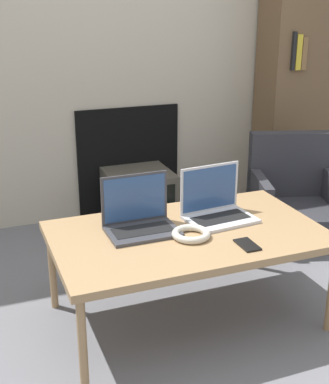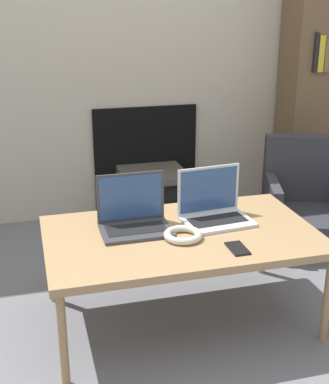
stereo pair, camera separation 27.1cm
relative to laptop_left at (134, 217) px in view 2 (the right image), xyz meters
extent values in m
plane|color=slate|center=(0.20, -0.49, -0.52)|extent=(14.00, 14.00, 0.00)
cube|color=#B7AD99|center=(0.20, 1.38, 0.78)|extent=(7.00, 0.06, 2.60)
cube|color=black|center=(0.37, 1.34, -0.13)|extent=(0.74, 0.03, 0.77)
cube|color=#9E7A51|center=(0.20, -0.10, -0.08)|extent=(1.25, 0.75, 0.04)
cylinder|color=#9E7A51|center=(-0.39, -0.44, -0.31)|extent=(0.04, 0.04, 0.43)
cylinder|color=#9E7A51|center=(0.79, -0.44, -0.31)|extent=(0.04, 0.04, 0.43)
cylinder|color=#9E7A51|center=(-0.39, 0.23, -0.31)|extent=(0.04, 0.04, 0.43)
cylinder|color=#9E7A51|center=(0.79, 0.23, -0.31)|extent=(0.04, 0.04, 0.43)
cube|color=#38383D|center=(0.00, -0.04, -0.05)|extent=(0.33, 0.23, 0.02)
cube|color=black|center=(0.00, -0.04, -0.04)|extent=(0.28, 0.13, 0.00)
cube|color=#38383D|center=(0.00, 0.07, 0.08)|extent=(0.33, 0.01, 0.24)
cube|color=#2D4C7F|center=(0.00, 0.06, 0.08)|extent=(0.30, 0.00, 0.21)
cube|color=silver|center=(0.40, -0.04, -0.05)|extent=(0.35, 0.26, 0.02)
cube|color=black|center=(0.40, -0.04, -0.04)|extent=(0.29, 0.15, 0.00)
cube|color=silver|center=(0.39, 0.07, 0.08)|extent=(0.32, 0.04, 0.24)
cube|color=#2D4C7F|center=(0.39, 0.06, 0.08)|extent=(0.30, 0.03, 0.21)
torus|color=beige|center=(0.19, -0.17, -0.04)|extent=(0.18, 0.18, 0.03)
cube|color=black|center=(0.38, -0.34, -0.05)|extent=(0.07, 0.13, 0.01)
cube|color=#4C473D|center=(0.37, 1.12, -0.34)|extent=(0.44, 0.42, 0.37)
cube|color=black|center=(0.37, 0.90, -0.34)|extent=(0.36, 0.01, 0.29)
cube|color=#2D2D33|center=(1.22, 0.48, -0.33)|extent=(0.68, 0.68, 0.08)
cube|color=#2D2D33|center=(1.29, 0.69, -0.07)|extent=(0.55, 0.26, 0.43)
cube|color=#2D2D33|center=(0.99, 0.56, -0.19)|extent=(0.21, 0.47, 0.20)
cylinder|color=#4C3828|center=(1.00, 0.27, -0.45)|extent=(0.04, 0.04, 0.15)
cylinder|color=#4C3828|center=(1.00, 0.70, -0.45)|extent=(0.04, 0.04, 0.15)
cylinder|color=#4C3828|center=(1.44, 0.70, -0.45)|extent=(0.04, 0.04, 0.15)
cube|color=black|center=(1.47, 1.02, 0.62)|extent=(0.03, 0.02, 0.26)
cube|color=gold|center=(1.51, 1.02, 0.61)|extent=(0.04, 0.02, 0.24)
cube|color=brown|center=(1.56, 1.02, 0.60)|extent=(0.04, 0.02, 0.22)
camera|label=1|loc=(-0.72, -2.18, 0.96)|focal=50.00mm
camera|label=2|loc=(-0.46, -2.27, 0.96)|focal=50.00mm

